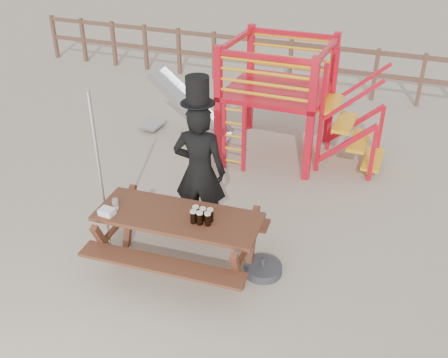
% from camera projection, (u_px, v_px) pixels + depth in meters
% --- Properties ---
extents(ground, '(60.00, 60.00, 0.00)m').
position_uv_depth(ground, '(178.00, 262.00, 6.56)').
color(ground, tan).
rests_on(ground, ground).
extents(back_fence, '(15.09, 0.09, 1.20)m').
position_uv_depth(back_fence, '(311.00, 62.00, 11.79)').
color(back_fence, brown).
rests_on(back_fence, ground).
extents(playground_fort, '(4.71, 1.84, 2.10)m').
position_uv_depth(playground_fort, '(273.00, 96.00, 8.84)').
color(playground_fort, red).
rests_on(playground_fort, ground).
extents(picnic_table, '(2.15, 1.57, 0.79)m').
position_uv_depth(picnic_table, '(179.00, 234.00, 6.25)').
color(picnic_table, brown).
rests_on(picnic_table, ground).
extents(man_with_hat, '(0.78, 0.59, 2.30)m').
position_uv_depth(man_with_hat, '(200.00, 168.00, 6.64)').
color(man_with_hat, black).
rests_on(man_with_hat, ground).
extents(metal_pole, '(0.05, 0.05, 2.25)m').
position_uv_depth(metal_pole, '(100.00, 176.00, 6.27)').
color(metal_pole, '#B2B2B7').
rests_on(metal_pole, ground).
extents(parasol_base, '(0.49, 0.49, 0.21)m').
position_uv_depth(parasol_base, '(263.00, 269.00, 6.36)').
color(parasol_base, '#35353A').
rests_on(parasol_base, ground).
extents(paper_bag, '(0.19, 0.15, 0.08)m').
position_uv_depth(paper_bag, '(107.00, 212.00, 6.10)').
color(paper_bag, white).
rests_on(paper_bag, picnic_table).
extents(stout_pints, '(0.27, 0.19, 0.17)m').
position_uv_depth(stout_pints, '(202.00, 216.00, 5.94)').
color(stout_pints, black).
rests_on(stout_pints, picnic_table).
extents(empty_glasses, '(0.08, 0.08, 0.15)m').
position_uv_depth(empty_glasses, '(115.00, 205.00, 6.18)').
color(empty_glasses, silver).
rests_on(empty_glasses, picnic_table).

